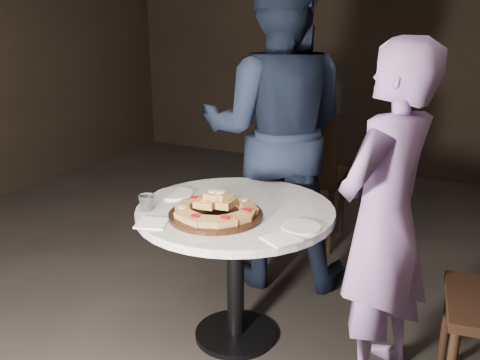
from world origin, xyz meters
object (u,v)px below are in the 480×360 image
at_px(table, 235,233).
at_px(focaccia_pile, 216,207).
at_px(serving_board, 216,215).
at_px(chair_far, 307,168).
at_px(diner_navy, 276,131).
at_px(water_glass, 147,203).
at_px(diner_teal, 384,220).

distance_m(table, focaccia_pile, 0.24).
bearing_deg(focaccia_pile, serving_board, -66.44).
relative_size(serving_board, focaccia_pile, 1.11).
xyz_separation_m(serving_board, chair_far, (-0.08, 1.43, -0.16)).
height_order(focaccia_pile, diner_navy, diner_navy).
height_order(water_glass, diner_navy, diner_navy).
xyz_separation_m(serving_board, water_glass, (-0.35, -0.07, 0.03)).
bearing_deg(serving_board, diner_navy, 95.54).
bearing_deg(chair_far, diner_teal, 117.80).
distance_m(focaccia_pile, chair_far, 1.44).
bearing_deg(diner_navy, chair_far, -109.89).
xyz_separation_m(diner_navy, diner_teal, (0.83, -0.69, -0.17)).
distance_m(focaccia_pile, diner_teal, 0.77).
relative_size(chair_far, diner_navy, 0.53).
height_order(serving_board, focaccia_pile, focaccia_pile).
bearing_deg(table, diner_navy, 98.52).
distance_m(table, serving_board, 0.21).
relative_size(chair_far, diner_teal, 0.65).
bearing_deg(focaccia_pile, diner_navy, 95.43).
bearing_deg(serving_board, chair_far, 93.02).
bearing_deg(chair_far, serving_board, 87.13).
height_order(serving_board, water_glass, water_glass).
bearing_deg(chair_far, water_glass, 73.92).
bearing_deg(serving_board, diner_teal, 15.04).
xyz_separation_m(serving_board, focaccia_pile, (-0.00, 0.01, 0.04)).
relative_size(focaccia_pile, water_glass, 4.93).
height_order(diner_navy, diner_teal, diner_navy).
xyz_separation_m(focaccia_pile, chair_far, (-0.07, 1.42, -0.20)).
xyz_separation_m(water_glass, diner_teal, (1.09, 0.27, 0.01)).
xyz_separation_m(focaccia_pile, diner_navy, (-0.08, 0.89, 0.18)).
relative_size(serving_board, diner_navy, 0.23).
bearing_deg(water_glass, table, 31.46).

